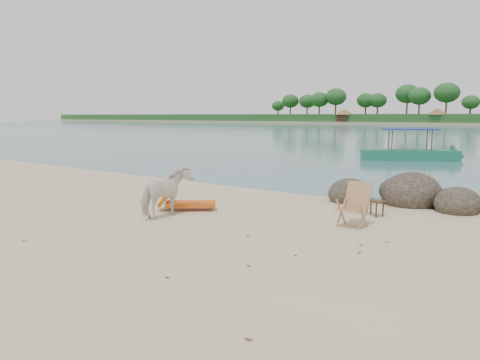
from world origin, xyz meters
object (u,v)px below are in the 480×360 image
object	(u,v)px
boulders	(422,198)
boat_near	(410,134)
cow	(166,194)
side_table	(374,209)
lounge_chair	(191,202)
deck_chair	(352,206)

from	to	relation	value
boulders	boat_near	distance (m)	15.95
boat_near	cow	bearing A→B (deg)	-117.61
side_table	lounge_chair	size ratio (longest dim) A/B	0.30
boulders	cow	distance (m)	7.59
cow	deck_chair	distance (m)	4.76
lounge_chair	cow	bearing A→B (deg)	-122.13
cow	deck_chair	bearing A→B (deg)	-161.33
side_table	deck_chair	xyz separation A→B (m)	(0.06, -1.51, 0.32)
boulders	side_table	size ratio (longest dim) A/B	12.31
deck_chair	cow	bearing A→B (deg)	-152.59
lounge_chair	boat_near	bearing A→B (deg)	51.11
boulders	cow	world-z (taller)	cow
side_table	boat_near	bearing A→B (deg)	126.27
cow	boat_near	world-z (taller)	boat_near
cow	boat_near	xyz separation A→B (m)	(-0.37, 20.85, 0.92)
boulders	boat_near	size ratio (longest dim) A/B	1.01
boat_near	boulders	bearing A→B (deg)	-99.49
cow	boat_near	bearing A→B (deg)	-94.82
lounge_chair	side_table	bearing A→B (deg)	-10.77
cow	lounge_chair	bearing A→B (deg)	-88.41
cow	lounge_chair	size ratio (longest dim) A/B	0.88
side_table	lounge_chair	distance (m)	5.03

